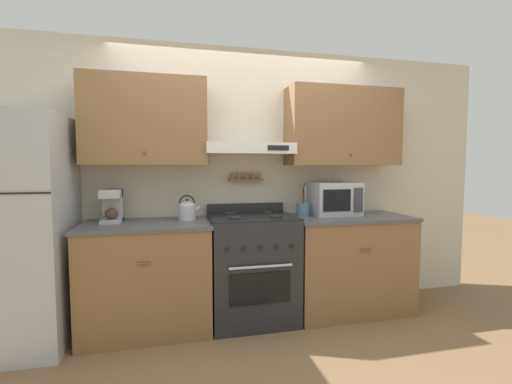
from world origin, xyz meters
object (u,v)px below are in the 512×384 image
at_px(stove_range, 252,267).
at_px(microwave, 334,199).
at_px(utensil_crock, 303,209).
at_px(coffee_maker, 112,205).
at_px(tea_kettle, 187,210).
at_px(refrigerator, 19,232).

bearing_deg(stove_range, microwave, 7.38).
bearing_deg(stove_range, utensil_crock, 10.03).
xyz_separation_m(coffee_maker, utensil_crock, (1.73, -0.03, -0.08)).
bearing_deg(microwave, coffee_maker, 179.70).
xyz_separation_m(stove_range, tea_kettle, (-0.57, 0.09, 0.54)).
height_order(refrigerator, microwave, refrigerator).
xyz_separation_m(stove_range, microwave, (0.85, 0.11, 0.61)).
bearing_deg(tea_kettle, refrigerator, -173.37).
bearing_deg(tea_kettle, microwave, 0.72).
height_order(stove_range, coffee_maker, coffee_maker).
bearing_deg(tea_kettle, utensil_crock, 0.00).
bearing_deg(coffee_maker, microwave, -0.30).
distance_m(refrigerator, tea_kettle, 1.29).
relative_size(stove_range, utensil_crock, 3.74).
bearing_deg(microwave, tea_kettle, -179.28).
relative_size(refrigerator, microwave, 3.94).
height_order(stove_range, tea_kettle, tea_kettle).
xyz_separation_m(refrigerator, microwave, (2.70, 0.17, 0.19)).
xyz_separation_m(refrigerator, coffee_maker, (0.64, 0.18, 0.17)).
distance_m(coffee_maker, utensil_crock, 1.73).
bearing_deg(refrigerator, coffee_maker, 15.34).
bearing_deg(refrigerator, stove_range, 1.73).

